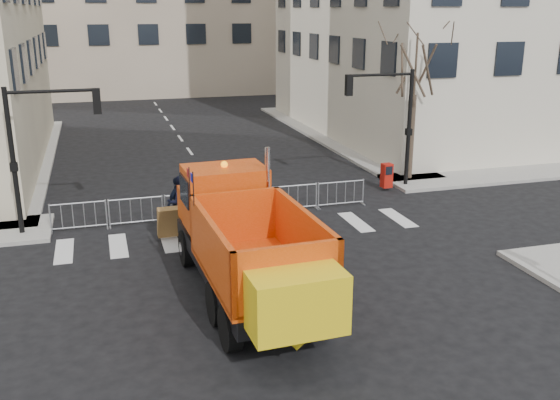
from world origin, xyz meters
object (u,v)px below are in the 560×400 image
object	(u,v)px
cop_b	(180,202)
worker	(1,194)
newspaper_box	(387,175)
cop_c	(179,202)
plow_truck	(246,240)
cop_a	(229,201)

from	to	relation	value
cop_b	worker	distance (m)	7.24
newspaper_box	cop_c	bearing A→B (deg)	-171.14
plow_truck	cop_a	xyz separation A→B (m)	(0.82, 6.16, -0.76)
cop_a	cop_b	bearing A→B (deg)	-23.36
plow_truck	cop_b	size ratio (longest dim) A/B	5.12
worker	newspaper_box	world-z (taller)	worker
cop_b	cop_c	world-z (taller)	cop_b
newspaper_box	plow_truck	bearing A→B (deg)	-138.62
worker	cop_a	bearing A→B (deg)	-40.50
cop_b	newspaper_box	size ratio (longest dim) A/B	1.87
plow_truck	cop_b	world-z (taller)	plow_truck
cop_a	worker	bearing A→B (deg)	-33.20
plow_truck	cop_c	distance (m)	6.87
plow_truck	worker	world-z (taller)	plow_truck
plow_truck	cop_b	bearing A→B (deg)	5.83
cop_a	newspaper_box	bearing A→B (deg)	-170.49
cop_b	newspaper_box	bearing A→B (deg)	-169.44
cop_c	worker	size ratio (longest dim) A/B	1.11
cop_a	plow_truck	bearing A→B (deg)	71.58
cop_c	plow_truck	bearing A→B (deg)	59.49
plow_truck	cop_c	bearing A→B (deg)	5.91
plow_truck	worker	xyz separation A→B (m)	(-7.51, 9.58, -0.77)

